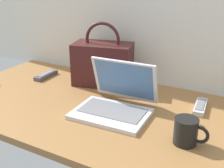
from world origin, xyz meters
TOP-DOWN VIEW (x-y plane):
  - desk at (0.00, 0.00)m, footprint 1.60×0.76m
  - laptop at (0.05, -0.01)m, footprint 0.32×0.30m
  - coffee_mug at (0.38, -0.10)m, footprint 0.12×0.08m
  - remote_control_near at (-0.50, 0.17)m, footprint 0.05×0.16m
  - remote_control_far at (0.36, 0.19)m, footprint 0.06×0.16m
  - handbag at (-0.16, 0.24)m, footprint 0.33×0.23m

SIDE VIEW (x-z plane):
  - desk at x=0.00m, z-range 0.00..0.03m
  - remote_control_near at x=-0.50m, z-range 0.03..0.05m
  - remote_control_far at x=0.36m, z-range 0.03..0.05m
  - laptop at x=0.05m, z-range -0.03..0.18m
  - coffee_mug at x=0.38m, z-range 0.03..0.13m
  - handbag at x=-0.16m, z-range -0.02..0.31m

